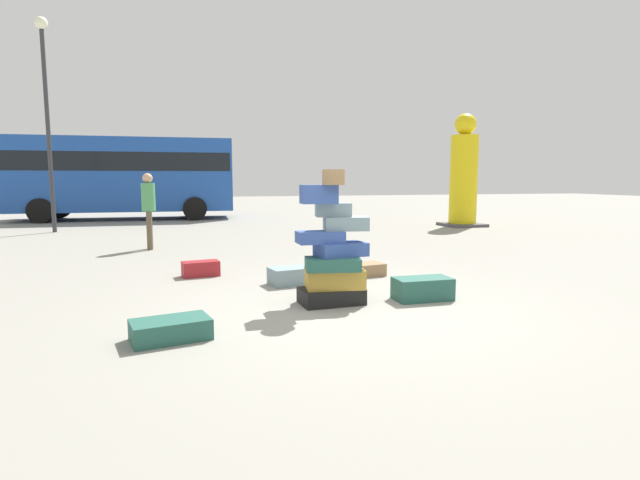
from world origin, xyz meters
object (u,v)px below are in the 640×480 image
suitcase_teal_right_side (171,329)px  suitcase_maroon_upright_blue (201,269)px  suitcase_teal_white_trunk (422,289)px  lamp_post (46,94)px  suitcase_tower (333,254)px  parked_bus (124,173)px  suitcase_slate_foreground_far (292,276)px  yellow_dummy_statue (464,177)px  person_bearded_onlooker (149,204)px  suitcase_brown_foreground_near (365,269)px

suitcase_teal_right_side → suitcase_maroon_upright_blue: suitcase_maroon_upright_blue is taller
suitcase_teal_white_trunk → lamp_post: 13.12m
suitcase_tower → parked_bus: size_ratio=0.20×
suitcase_tower → suitcase_slate_foreground_far: 1.37m
suitcase_teal_right_side → yellow_dummy_statue: size_ratio=0.20×
suitcase_maroon_upright_blue → suitcase_teal_white_trunk: bearing=-50.1°
lamp_post → person_bearded_onlooker: bearing=-56.9°
suitcase_slate_foreground_far → suitcase_brown_foreground_near: (1.31, 0.34, -0.03)m
suitcase_maroon_upright_blue → lamp_post: lamp_post is taller
lamp_post → parked_bus: bearing=71.9°
suitcase_brown_foreground_near → suitcase_slate_foreground_far: bearing=-174.9°
suitcase_tower → yellow_dummy_statue: bearing=50.6°
suitcase_brown_foreground_near → yellow_dummy_statue: size_ratio=0.15×
suitcase_brown_foreground_near → parked_bus: 14.46m
suitcase_tower → suitcase_teal_right_side: bearing=-153.5°
yellow_dummy_statue → parked_bus: bearing=151.5°
person_bearded_onlooker → yellow_dummy_statue: (9.86, 3.08, 0.63)m
person_bearded_onlooker → lamp_post: size_ratio=0.28×
suitcase_teal_right_side → suitcase_slate_foreground_far: (1.72, 2.24, 0.03)m
yellow_dummy_statue → suitcase_teal_right_side: bearing=-133.3°
suitcase_maroon_upright_blue → person_bearded_onlooker: bearing=96.9°
suitcase_slate_foreground_far → lamp_post: size_ratio=0.11×
suitcase_teal_white_trunk → parked_bus: (-5.25, 15.17, 1.69)m
suitcase_maroon_upright_blue → parked_bus: bearing=92.1°
parked_bus → suitcase_teal_right_side: bearing=-80.5°
suitcase_teal_right_side → suitcase_brown_foreground_near: (3.03, 2.58, -0.00)m
suitcase_tower → suitcase_maroon_upright_blue: 2.80m
suitcase_brown_foreground_near → suitcase_maroon_upright_blue: suitcase_maroon_upright_blue is taller
suitcase_tower → suitcase_maroon_upright_blue: (-1.58, 2.26, -0.51)m
suitcase_teal_right_side → suitcase_teal_white_trunk: (3.17, 0.83, 0.04)m
yellow_dummy_statue → parked_bus: 12.91m
suitcase_brown_foreground_near → suitcase_maroon_upright_blue: 2.71m
suitcase_teal_white_trunk → person_bearded_onlooker: (-3.77, 5.94, 0.88)m
suitcase_maroon_upright_blue → person_bearded_onlooker: size_ratio=0.34×
parked_bus → person_bearded_onlooker: bearing=-78.8°
suitcase_slate_foreground_far → parked_bus: (-3.80, 13.76, 1.70)m
suitcase_teal_right_side → suitcase_maroon_upright_blue: (0.40, 3.25, 0.02)m
person_bearded_onlooker → lamp_post: bearing=-148.0°
lamp_post → suitcase_teal_white_trunk: bearing=-57.3°
suitcase_tower → suitcase_brown_foreground_near: 1.98m
suitcase_tower → lamp_post: lamp_post is taller
suitcase_teal_right_side → lamp_post: lamp_post is taller
suitcase_teal_right_side → suitcase_brown_foreground_near: size_ratio=1.32×
suitcase_teal_right_side → person_bearded_onlooker: bearing=82.3°
suitcase_teal_white_trunk → suitcase_teal_right_side: bearing=-165.0°
suitcase_brown_foreground_near → lamp_post: lamp_post is taller
suitcase_teal_right_side → yellow_dummy_statue: (9.27, 9.85, 1.55)m
suitcase_tower → suitcase_slate_foreground_far: suitcase_tower is taller
suitcase_maroon_upright_blue → yellow_dummy_statue: size_ratio=0.16×
suitcase_brown_foreground_near → parked_bus: parked_bus is taller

